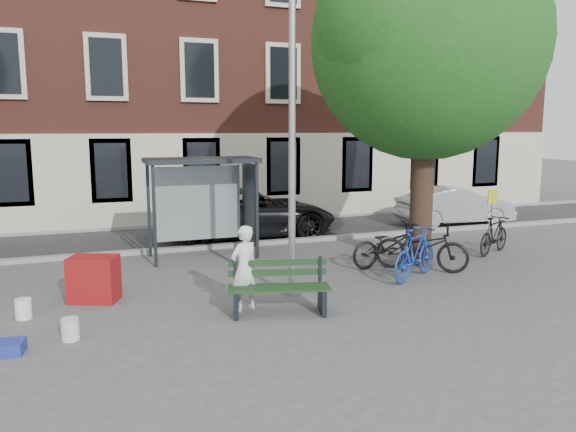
{
  "coord_description": "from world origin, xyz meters",
  "views": [
    {
      "loc": [
        -3.87,
        -10.35,
        3.38
      ],
      "look_at": [
        0.46,
        1.49,
        1.4
      ],
      "focal_mm": 35.0,
      "sensor_mm": 36.0,
      "label": 1
    }
  ],
  "objects_px": {
    "bus_shelter": "(216,184)",
    "bike_b": "(415,253)",
    "bike_d": "(494,235)",
    "lamppost": "(292,159)",
    "car_dark": "(249,213)",
    "car_silver": "(455,206)",
    "bike_a": "(389,245)",
    "notice_sign": "(492,208)",
    "painter": "(244,268)",
    "red_stand": "(94,279)",
    "bike_c": "(422,247)",
    "bench": "(279,290)"
  },
  "relations": [
    {
      "from": "bike_b",
      "to": "car_silver",
      "type": "distance_m",
      "value": 7.8
    },
    {
      "from": "painter",
      "to": "bike_a",
      "type": "xyz_separation_m",
      "value": [
        4.25,
        2.01,
        -0.26
      ]
    },
    {
      "from": "painter",
      "to": "bench",
      "type": "distance_m",
      "value": 0.77
    },
    {
      "from": "lamppost",
      "to": "painter",
      "type": "relative_size",
      "value": 3.8
    },
    {
      "from": "car_dark",
      "to": "red_stand",
      "type": "distance_m",
      "value": 7.14
    },
    {
      "from": "car_silver",
      "to": "bus_shelter",
      "type": "bearing_deg",
      "value": 107.39
    },
    {
      "from": "bus_shelter",
      "to": "bench",
      "type": "relative_size",
      "value": 1.47
    },
    {
      "from": "bench",
      "to": "red_stand",
      "type": "xyz_separation_m",
      "value": [
        -3.18,
        1.95,
        0.01
      ]
    },
    {
      "from": "lamppost",
      "to": "painter",
      "type": "bearing_deg",
      "value": -154.64
    },
    {
      "from": "bike_b",
      "to": "notice_sign",
      "type": "bearing_deg",
      "value": -97.64
    },
    {
      "from": "painter",
      "to": "car_dark",
      "type": "distance_m",
      "value": 7.2
    },
    {
      "from": "bus_shelter",
      "to": "bench",
      "type": "xyz_separation_m",
      "value": [
        -0.0,
        -5.06,
        -1.48
      ]
    },
    {
      "from": "bench",
      "to": "bike_d",
      "type": "height_order",
      "value": "bike_d"
    },
    {
      "from": "bus_shelter",
      "to": "bike_d",
      "type": "height_order",
      "value": "bus_shelter"
    },
    {
      "from": "lamppost",
      "to": "bike_c",
      "type": "bearing_deg",
      "value": 13.22
    },
    {
      "from": "bike_c",
      "to": "red_stand",
      "type": "xyz_separation_m",
      "value": [
        -7.41,
        0.14,
        -0.13
      ]
    },
    {
      "from": "bus_shelter",
      "to": "bike_c",
      "type": "xyz_separation_m",
      "value": [
        4.23,
        -3.25,
        -1.34
      ]
    },
    {
      "from": "bus_shelter",
      "to": "bike_d",
      "type": "relative_size",
      "value": 1.66
    },
    {
      "from": "lamppost",
      "to": "bus_shelter",
      "type": "height_order",
      "value": "lamppost"
    },
    {
      "from": "car_silver",
      "to": "lamppost",
      "type": "bearing_deg",
      "value": 131.08
    },
    {
      "from": "painter",
      "to": "bike_b",
      "type": "xyz_separation_m",
      "value": [
        4.23,
        0.83,
        -0.21
      ]
    },
    {
      "from": "lamppost",
      "to": "bike_c",
      "type": "relative_size",
      "value": 2.78
    },
    {
      "from": "bus_shelter",
      "to": "car_silver",
      "type": "distance_m",
      "value": 9.27
    },
    {
      "from": "bike_b",
      "to": "car_dark",
      "type": "distance_m",
      "value": 6.44
    },
    {
      "from": "lamppost",
      "to": "notice_sign",
      "type": "bearing_deg",
      "value": 15.55
    },
    {
      "from": "bike_d",
      "to": "bench",
      "type": "bearing_deg",
      "value": 83.43
    },
    {
      "from": "car_dark",
      "to": "painter",
      "type": "bearing_deg",
      "value": 162.33
    },
    {
      "from": "bus_shelter",
      "to": "bike_b",
      "type": "relative_size",
      "value": 1.45
    },
    {
      "from": "car_dark",
      "to": "red_stand",
      "type": "relative_size",
      "value": 6.12
    },
    {
      "from": "bench",
      "to": "painter",
      "type": "bearing_deg",
      "value": 157.57
    },
    {
      "from": "car_dark",
      "to": "car_silver",
      "type": "xyz_separation_m",
      "value": [
        7.46,
        -0.35,
        -0.09
      ]
    },
    {
      "from": "bench",
      "to": "car_silver",
      "type": "distance_m",
      "value": 11.37
    },
    {
      "from": "painter",
      "to": "lamppost",
      "type": "bearing_deg",
      "value": -178.74
    },
    {
      "from": "car_silver",
      "to": "car_dark",
      "type": "bearing_deg",
      "value": 92.83
    },
    {
      "from": "bike_c",
      "to": "bike_d",
      "type": "xyz_separation_m",
      "value": [
        2.87,
        0.89,
        -0.06
      ]
    },
    {
      "from": "painter",
      "to": "bike_d",
      "type": "height_order",
      "value": "painter"
    },
    {
      "from": "painter",
      "to": "bike_c",
      "type": "height_order",
      "value": "painter"
    },
    {
      "from": "bike_a",
      "to": "notice_sign",
      "type": "distance_m",
      "value": 3.4
    },
    {
      "from": "bus_shelter",
      "to": "car_silver",
      "type": "relative_size",
      "value": 0.7
    },
    {
      "from": "bike_a",
      "to": "red_stand",
      "type": "xyz_separation_m",
      "value": [
        -6.88,
        -0.46,
        -0.09
      ]
    },
    {
      "from": "painter",
      "to": "bench",
      "type": "xyz_separation_m",
      "value": [
        0.54,
        -0.4,
        -0.37
      ]
    },
    {
      "from": "car_silver",
      "to": "notice_sign",
      "type": "distance_m",
      "value": 4.69
    },
    {
      "from": "bench",
      "to": "lamppost",
      "type": "bearing_deg",
      "value": 71.49
    },
    {
      "from": "bike_c",
      "to": "car_dark",
      "type": "bearing_deg",
      "value": 66.32
    },
    {
      "from": "bike_b",
      "to": "bike_c",
      "type": "relative_size",
      "value": 0.89
    },
    {
      "from": "painter",
      "to": "bike_d",
      "type": "relative_size",
      "value": 0.94
    },
    {
      "from": "bike_b",
      "to": "bike_a",
      "type": "bearing_deg",
      "value": -32.91
    },
    {
      "from": "bus_shelter",
      "to": "car_dark",
      "type": "height_order",
      "value": "bus_shelter"
    },
    {
      "from": "bus_shelter",
      "to": "car_dark",
      "type": "distance_m",
      "value": 2.95
    },
    {
      "from": "red_stand",
      "to": "car_silver",
      "type": "bearing_deg",
      "value": 22.36
    }
  ]
}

